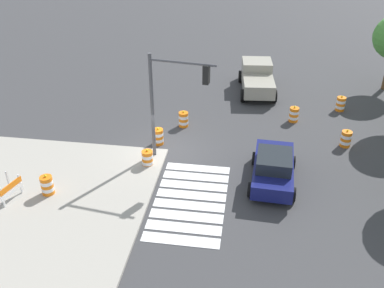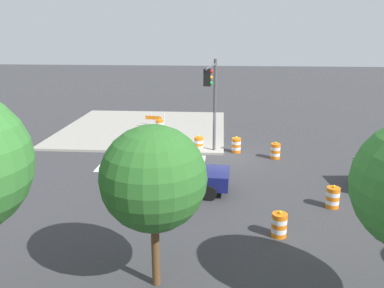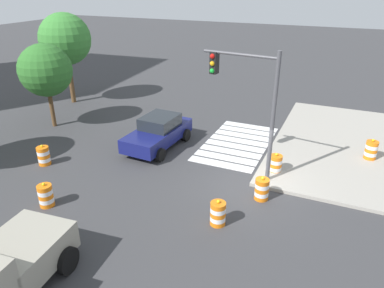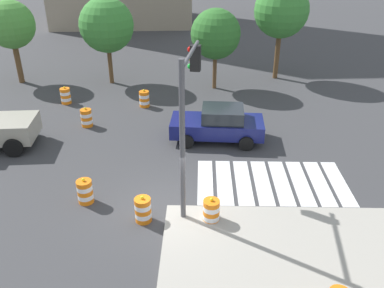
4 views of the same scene
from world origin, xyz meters
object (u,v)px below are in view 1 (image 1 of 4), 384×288
(traffic_barrel_near_corner, at_px, (294,114))
(traffic_barrel_lane_center, at_px, (341,104))
(pickup_truck, at_px, (257,77))
(traffic_barrel_on_sidewalk, at_px, (47,185))
(traffic_barrel_median_near, at_px, (183,119))
(traffic_barrel_crosswalk_end, at_px, (158,137))
(traffic_light_pole, at_px, (174,91))
(sports_car, at_px, (273,168))
(construction_barricade, at_px, (9,188))
(traffic_barrel_far_curb, at_px, (147,159))
(traffic_barrel_median_far, at_px, (346,139))

(traffic_barrel_near_corner, xyz_separation_m, traffic_barrel_lane_center, (-1.97, 3.02, 0.00))
(pickup_truck, distance_m, traffic_barrel_near_corner, 5.13)
(traffic_barrel_on_sidewalk, bearing_deg, traffic_barrel_median_near, 146.59)
(pickup_truck, bearing_deg, traffic_barrel_crosswalk_end, -31.81)
(traffic_barrel_median_near, distance_m, traffic_light_pole, 5.10)
(sports_car, relative_size, traffic_barrel_lane_center, 4.30)
(traffic_barrel_crosswalk_end, height_order, traffic_barrel_on_sidewalk, traffic_barrel_on_sidewalk)
(traffic_barrel_lane_center, height_order, traffic_barrel_on_sidewalk, traffic_barrel_on_sidewalk)
(construction_barricade, bearing_deg, traffic_barrel_near_corner, 127.13)
(traffic_barrel_median_near, bearing_deg, sports_car, 45.83)
(pickup_truck, bearing_deg, traffic_barrel_lane_center, 64.34)
(construction_barricade, bearing_deg, traffic_light_pole, 123.96)
(traffic_light_pole, bearing_deg, traffic_barrel_near_corner, 130.23)
(traffic_barrel_near_corner, bearing_deg, traffic_barrel_on_sidewalk, -51.35)
(traffic_barrel_lane_center, bearing_deg, pickup_truck, -115.66)
(traffic_barrel_median_near, relative_size, construction_barricade, 0.74)
(traffic_barrel_median_near, bearing_deg, traffic_barrel_crosswalk_end, -24.77)
(pickup_truck, height_order, traffic_barrel_lane_center, pickup_truck)
(traffic_barrel_median_near, height_order, traffic_barrel_lane_center, same)
(traffic_barrel_median_near, xyz_separation_m, construction_barricade, (8.25, -6.51, 0.27))
(traffic_barrel_far_curb, bearing_deg, traffic_barrel_lane_center, 127.45)
(traffic_light_pole, bearing_deg, traffic_barrel_median_far, 107.04)
(traffic_barrel_far_curb, distance_m, traffic_barrel_lane_center, 13.35)
(traffic_barrel_near_corner, xyz_separation_m, construction_barricade, (9.84, -13.00, 0.27))
(pickup_truck, relative_size, traffic_barrel_lane_center, 5.20)
(pickup_truck, relative_size, traffic_barrel_median_near, 5.20)
(traffic_barrel_crosswalk_end, distance_m, traffic_barrel_median_near, 2.47)
(traffic_barrel_far_curb, distance_m, traffic_barrel_on_sidewalk, 4.98)
(traffic_light_pole, bearing_deg, pickup_truck, 158.06)
(sports_car, height_order, traffic_barrel_lane_center, sports_car)
(pickup_truck, height_order, traffic_barrel_median_near, pickup_truck)
(traffic_barrel_far_curb, bearing_deg, traffic_barrel_on_sidewalk, -52.14)
(sports_car, distance_m, traffic_barrel_crosswalk_end, 6.76)
(traffic_barrel_lane_center, bearing_deg, sports_car, -27.07)
(pickup_truck, height_order, traffic_barrel_far_curb, pickup_truck)
(construction_barricade, bearing_deg, traffic_barrel_lane_center, 126.40)
(traffic_barrel_near_corner, xyz_separation_m, traffic_barrel_median_near, (1.60, -6.49, 0.00))
(sports_car, xyz_separation_m, traffic_barrel_median_near, (-4.99, -5.14, -0.36))
(traffic_barrel_far_curb, distance_m, construction_barricade, 6.56)
(traffic_barrel_median_far, distance_m, traffic_barrel_far_curb, 10.83)
(traffic_barrel_median_far, xyz_separation_m, traffic_barrel_lane_center, (-4.56, 0.37, 0.00))
(sports_car, height_order, traffic_barrel_on_sidewalk, sports_car)
(traffic_barrel_median_far, bearing_deg, sports_car, -45.02)
(sports_car, xyz_separation_m, pickup_truck, (-11.12, -0.98, 0.16))
(traffic_barrel_lane_center, xyz_separation_m, traffic_light_pole, (7.30, -9.32, 3.46))
(traffic_barrel_far_curb, relative_size, traffic_barrel_on_sidewalk, 1.00)
(sports_car, distance_m, traffic_barrel_near_corner, 6.73)
(pickup_truck, height_order, traffic_barrel_crosswalk_end, pickup_truck)
(sports_car, xyz_separation_m, traffic_barrel_lane_center, (-8.55, 4.37, -0.36))
(traffic_barrel_lane_center, bearing_deg, traffic_barrel_far_curb, -52.55)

